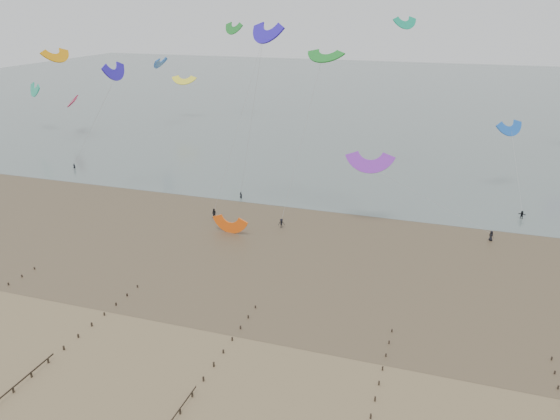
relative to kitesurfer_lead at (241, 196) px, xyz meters
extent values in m
plane|color=brown|center=(14.09, -51.42, -0.80)|extent=(500.00, 500.00, 0.00)
plane|color=#475654|center=(14.09, 148.58, -0.77)|extent=(500.00, 500.00, 0.00)
plane|color=#473A28|center=(14.09, -16.42, -0.78)|extent=(500.00, 500.00, 0.00)
ellipsoid|color=slate|center=(-3.91, -29.42, -0.79)|extent=(23.60, 14.36, 0.01)
ellipsoid|color=slate|center=(26.09, -13.42, -0.79)|extent=(33.64, 18.32, 0.01)
ellipsoid|color=slate|center=(-25.91, -11.42, -0.79)|extent=(26.95, 14.22, 0.01)
cube|color=black|center=(-17.91, -44.69, -0.59)|extent=(0.16, 0.16, 0.51)
cube|color=black|center=(-17.91, -42.05, -0.61)|extent=(0.16, 0.16, 0.48)
cube|color=black|center=(-17.91, -39.42, -0.62)|extent=(0.16, 0.16, 0.45)
cube|color=black|center=(0.09, -63.11, -0.49)|extent=(0.16, 0.16, 0.71)
cube|color=black|center=(0.09, -60.48, -0.50)|extent=(0.16, 0.16, 0.68)
cube|color=black|center=(0.09, -57.84, -0.52)|extent=(0.16, 0.16, 0.65)
cube|color=black|center=(0.09, -55.21, -0.53)|extent=(0.16, 0.16, 0.62)
cube|color=black|center=(0.09, -52.58, -0.55)|extent=(0.16, 0.16, 0.59)
cube|color=black|center=(0.09, -49.95, -0.56)|extent=(0.16, 0.16, 0.57)
cube|color=black|center=(0.09, -47.32, -0.58)|extent=(0.16, 0.16, 0.54)
cube|color=black|center=(0.09, -44.69, -0.59)|extent=(0.16, 0.16, 0.51)
cube|color=black|center=(0.09, -42.05, -0.61)|extent=(0.16, 0.16, 0.48)
cube|color=black|center=(0.09, -39.42, -0.62)|extent=(0.16, 0.16, 0.45)
cube|color=black|center=(18.09, -60.48, -0.50)|extent=(0.16, 0.16, 0.68)
cube|color=black|center=(18.09, -57.84, -0.52)|extent=(0.16, 0.16, 0.65)
cube|color=black|center=(18.09, -55.21, -0.53)|extent=(0.16, 0.16, 0.62)
cube|color=black|center=(18.09, -52.58, -0.55)|extent=(0.16, 0.16, 0.59)
cube|color=black|center=(18.09, -49.95, -0.56)|extent=(0.16, 0.16, 0.57)
cube|color=black|center=(18.09, -47.32, -0.58)|extent=(0.16, 0.16, 0.54)
cube|color=black|center=(18.09, -44.69, -0.59)|extent=(0.16, 0.16, 0.51)
cube|color=black|center=(18.09, -42.05, -0.61)|extent=(0.16, 0.16, 0.48)
cube|color=black|center=(18.09, -39.42, -0.62)|extent=(0.16, 0.16, 0.45)
cube|color=black|center=(36.09, -55.21, -0.53)|extent=(0.16, 0.16, 0.62)
cube|color=black|center=(36.09, -52.58, -0.55)|extent=(0.16, 0.16, 0.59)
cube|color=black|center=(36.09, -49.95, -0.56)|extent=(0.16, 0.16, 0.57)
cube|color=black|center=(36.09, -47.32, -0.58)|extent=(0.16, 0.16, 0.54)
cube|color=black|center=(36.09, -44.69, -0.59)|extent=(0.16, 0.16, 0.51)
cube|color=black|center=(36.09, -42.05, -0.61)|extent=(0.16, 0.16, 0.48)
cube|color=black|center=(36.09, -39.42, -0.62)|extent=(0.16, 0.16, 0.45)
cube|color=black|center=(54.09, -44.69, -0.59)|extent=(0.16, 0.16, 0.51)
cube|color=black|center=(54.09, -42.05, -0.61)|extent=(0.16, 0.16, 0.48)
cube|color=black|center=(54.09, -39.42, -0.62)|extent=(0.16, 0.16, 0.45)
imported|color=black|center=(0.00, 0.00, 0.00)|extent=(0.63, 0.46, 1.59)
imported|color=black|center=(-0.78, -11.42, 0.14)|extent=(0.93, 0.74, 1.88)
imported|color=black|center=(54.29, 6.46, 0.00)|extent=(1.55, 0.88, 1.59)
imported|color=black|center=(48.47, -6.17, 0.10)|extent=(1.04, 1.00, 1.80)
imported|color=black|center=(-46.76, 7.32, -0.03)|extent=(0.66, 0.56, 1.52)
imported|color=black|center=(12.74, -11.98, 0.09)|extent=(1.32, 1.11, 1.77)
camera|label=1|loc=(41.02, -98.41, 37.19)|focal=35.00mm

